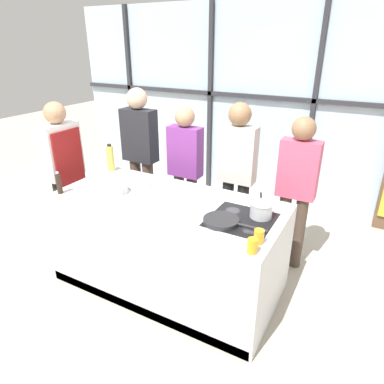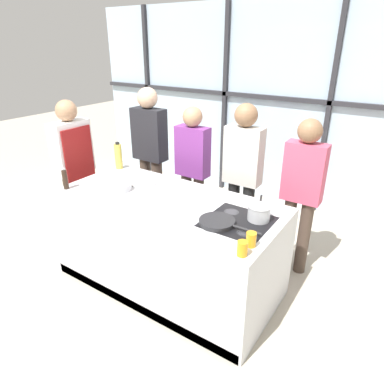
# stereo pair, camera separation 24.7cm
# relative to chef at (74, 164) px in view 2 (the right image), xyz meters

# --- Properties ---
(ground_plane) EXTENTS (18.00, 18.00, 0.00)m
(ground_plane) POSITION_rel_chef_xyz_m (1.47, -0.15, -0.95)
(ground_plane) COLOR #BCB29E
(back_window_wall) EXTENTS (6.40, 0.10, 2.80)m
(back_window_wall) POSITION_rel_chef_xyz_m (1.47, 2.37, 0.45)
(back_window_wall) COLOR silver
(back_window_wall) RESTS_ON ground_plane
(demo_island) EXTENTS (2.16, 1.03, 0.92)m
(demo_island) POSITION_rel_chef_xyz_m (1.47, -0.15, -0.49)
(demo_island) COLOR silver
(demo_island) RESTS_ON ground_plane
(chef) EXTENTS (0.24, 0.45, 1.68)m
(chef) POSITION_rel_chef_xyz_m (0.00, 0.00, 0.00)
(chef) COLOR black
(chef) RESTS_ON ground_plane
(spectator_far_left) EXTENTS (0.44, 0.25, 1.77)m
(spectator_far_left) POSITION_rel_chef_xyz_m (0.50, 0.78, 0.07)
(spectator_far_left) COLOR #47382D
(spectator_far_left) RESTS_ON ground_plane
(spectator_center_left) EXTENTS (0.40, 0.23, 1.61)m
(spectator_center_left) POSITION_rel_chef_xyz_m (1.15, 0.78, -0.03)
(spectator_center_left) COLOR #47382D
(spectator_center_left) RESTS_ON ground_plane
(spectator_center_right) EXTENTS (0.40, 0.24, 1.71)m
(spectator_center_right) POSITION_rel_chef_xyz_m (1.79, 0.78, 0.04)
(spectator_center_right) COLOR black
(spectator_center_right) RESTS_ON ground_plane
(spectator_far_right) EXTENTS (0.39, 0.23, 1.63)m
(spectator_far_right) POSITION_rel_chef_xyz_m (2.44, 0.78, -0.01)
(spectator_far_right) COLOR #47382D
(spectator_far_right) RESTS_ON ground_plane
(frying_pan) EXTENTS (0.53, 0.29, 0.04)m
(frying_pan) POSITION_rel_chef_xyz_m (2.09, -0.27, -0.01)
(frying_pan) COLOR #232326
(frying_pan) RESTS_ON demo_island
(saucepan) EXTENTS (0.19, 0.34, 0.13)m
(saucepan) POSITION_rel_chef_xyz_m (2.33, -0.02, 0.04)
(saucepan) COLOR silver
(saucepan) RESTS_ON demo_island
(white_plate) EXTENTS (0.26, 0.26, 0.01)m
(white_plate) POSITION_rel_chef_xyz_m (1.03, 0.04, -0.02)
(white_plate) COLOR white
(white_plate) RESTS_ON demo_island
(mixing_bowl) EXTENTS (0.26, 0.26, 0.07)m
(mixing_bowl) POSITION_rel_chef_xyz_m (0.93, -0.21, 0.01)
(mixing_bowl) COLOR silver
(mixing_bowl) RESTS_ON demo_island
(oil_bottle) EXTENTS (0.08, 0.08, 0.31)m
(oil_bottle) POSITION_rel_chef_xyz_m (0.49, 0.24, 0.12)
(oil_bottle) COLOR #E0CC4C
(oil_bottle) RESTS_ON demo_island
(pepper_grinder) EXTENTS (0.05, 0.05, 0.22)m
(pepper_grinder) POSITION_rel_chef_xyz_m (0.48, -0.49, 0.07)
(pepper_grinder) COLOR #332319
(pepper_grinder) RESTS_ON demo_island
(juice_glass_near) EXTENTS (0.07, 0.07, 0.11)m
(juice_glass_near) POSITION_rel_chef_xyz_m (2.45, -0.56, 0.02)
(juice_glass_near) COLOR orange
(juice_glass_near) RESTS_ON demo_island
(juice_glass_far) EXTENTS (0.07, 0.07, 0.11)m
(juice_glass_far) POSITION_rel_chef_xyz_m (2.45, -0.42, 0.02)
(juice_glass_far) COLOR orange
(juice_glass_far) RESTS_ON demo_island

